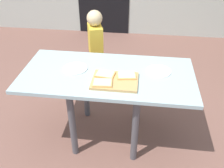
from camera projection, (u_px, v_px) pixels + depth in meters
name	position (u px, v px, depth m)	size (l,w,h in m)	color
ground_plane	(108.00, 134.00, 2.52)	(16.00, 16.00, 0.00)	brown
dining_table	(107.00, 82.00, 2.17)	(1.47, 0.71, 0.72)	#98B2B6
cutting_board	(115.00, 81.00, 2.00)	(0.37, 0.28, 0.02)	tan
pizza_slice_near_left	(102.00, 83.00, 1.94)	(0.16, 0.12, 0.02)	tan
pizza_slice_far_left	(105.00, 74.00, 2.05)	(0.16, 0.13, 0.02)	tan
pizza_slice_far_right	(127.00, 75.00, 2.03)	(0.17, 0.13, 0.02)	tan
plate_white_right	(159.00, 71.00, 2.14)	(0.21, 0.21, 0.01)	white
plate_white_left	(75.00, 68.00, 2.17)	(0.21, 0.21, 0.01)	white
child_left	(96.00, 49.00, 2.81)	(0.21, 0.27, 1.02)	#264653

